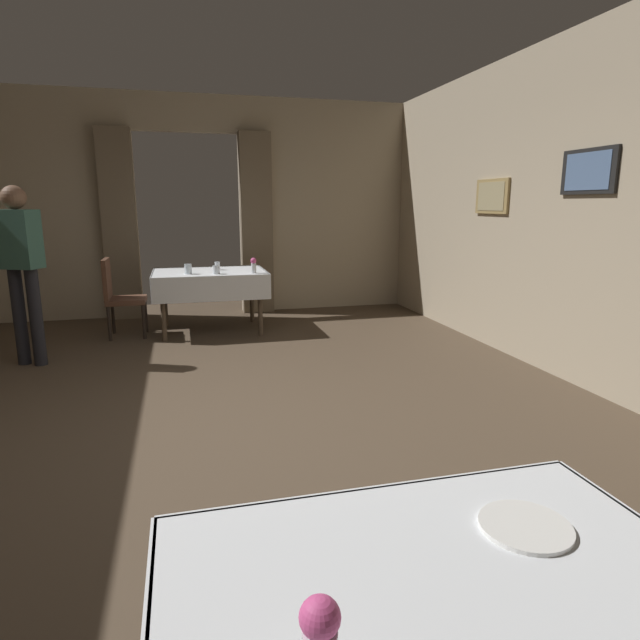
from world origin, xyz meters
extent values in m
plane|color=#4C3D2D|center=(0.00, 0.00, 0.00)|extent=(10.08, 10.08, 0.00)
cube|color=tan|center=(3.20, 0.00, 1.50)|extent=(0.12, 8.40, 3.00)
cube|color=black|center=(3.12, 0.20, 1.81)|extent=(0.03, 0.61, 0.37)
cube|color=slate|center=(3.11, 0.20, 1.81)|extent=(0.01, 0.50, 0.30)
cube|color=#997F4C|center=(3.12, 1.60, 1.63)|extent=(0.03, 0.60, 0.36)
cube|color=#998C66|center=(3.11, 1.60, 1.63)|extent=(0.01, 0.49, 0.30)
cube|color=tan|center=(-1.95, 4.20, 1.50)|extent=(2.50, 0.12, 3.00)
cube|color=tan|center=(1.95, 4.20, 1.50)|extent=(2.50, 0.12, 3.00)
cube|color=tan|center=(0.00, 4.20, 2.75)|extent=(1.40, 0.12, 0.50)
cube|color=#70604C|center=(-0.92, 4.06, 1.26)|extent=(0.44, 0.14, 2.52)
cube|color=#70604C|center=(0.92, 4.06, 1.26)|extent=(0.44, 0.14, 2.52)
cylinder|color=#4C3D2D|center=(0.88, -2.41, 0.35)|extent=(0.06, 0.06, 0.71)
cube|color=#4C3D2D|center=(0.37, -2.81, 0.72)|extent=(1.17, 0.96, 0.03)
cube|color=white|center=(0.37, -2.81, 0.74)|extent=(1.23, 1.02, 0.01)
cube|color=white|center=(0.37, -2.30, 0.59)|extent=(1.23, 0.02, 0.31)
cylinder|color=#4C3D2D|center=(-0.38, 2.61, 0.35)|extent=(0.06, 0.06, 0.71)
cylinder|color=#4C3D2D|center=(0.74, 2.61, 0.35)|extent=(0.06, 0.06, 0.71)
cylinder|color=#4C3D2D|center=(-0.38, 3.40, 0.35)|extent=(0.06, 0.06, 0.71)
cylinder|color=#4C3D2D|center=(0.74, 3.40, 0.35)|extent=(0.06, 0.06, 0.71)
cube|color=#4C3D2D|center=(0.18, 3.01, 0.72)|extent=(1.27, 0.95, 0.03)
cube|color=white|center=(0.18, 3.01, 0.74)|extent=(1.33, 1.01, 0.01)
cube|color=white|center=(0.18, 2.50, 0.60)|extent=(1.33, 0.02, 0.29)
cube|color=white|center=(0.18, 3.51, 0.60)|extent=(1.33, 0.02, 0.29)
cube|color=white|center=(-0.49, 3.01, 0.60)|extent=(0.02, 1.01, 0.29)
cube|color=white|center=(0.85, 3.01, 0.60)|extent=(0.02, 1.01, 0.29)
cylinder|color=black|center=(-0.61, 3.16, 0.21)|extent=(0.04, 0.04, 0.42)
cylinder|color=black|center=(-0.61, 2.78, 0.21)|extent=(0.04, 0.04, 0.42)
cylinder|color=black|center=(-0.99, 3.16, 0.21)|extent=(0.04, 0.04, 0.42)
cylinder|color=black|center=(-0.99, 2.78, 0.21)|extent=(0.04, 0.04, 0.42)
cube|color=#513323|center=(-0.80, 2.97, 0.43)|extent=(0.44, 0.44, 0.06)
cube|color=#513323|center=(-1.00, 2.97, 0.69)|extent=(0.05, 0.42, 0.48)
sphere|color=#D84C8C|center=(0.05, -2.91, 0.90)|extent=(0.07, 0.07, 0.07)
cylinder|color=white|center=(0.67, -2.59, 0.76)|extent=(0.23, 0.23, 0.01)
cylinder|color=silver|center=(0.68, 2.65, 0.81)|extent=(0.06, 0.06, 0.12)
sphere|color=#D84C8C|center=(0.68, 2.65, 0.90)|extent=(0.07, 0.07, 0.07)
cylinder|color=silver|center=(-0.07, 2.76, 0.81)|extent=(0.08, 0.08, 0.12)
cylinder|color=silver|center=(0.29, 3.08, 0.80)|extent=(0.06, 0.06, 0.10)
cylinder|color=silver|center=(0.25, 2.68, 0.80)|extent=(0.08, 0.08, 0.10)
cylinder|color=black|center=(-1.70, 2.03, 0.47)|extent=(0.12, 0.12, 0.95)
cylinder|color=black|center=(-1.53, 1.95, 0.47)|extent=(0.12, 0.12, 0.95)
cube|color=#33594C|center=(-1.62, 1.99, 1.23)|extent=(0.42, 0.35, 0.55)
sphere|color=brown|center=(-1.62, 1.99, 1.61)|extent=(0.22, 0.22, 0.22)
camera|label=1|loc=(-0.14, -3.63, 1.55)|focal=29.99mm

